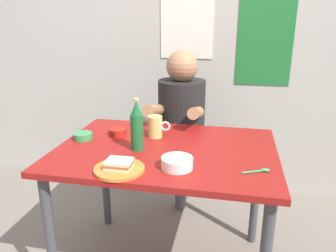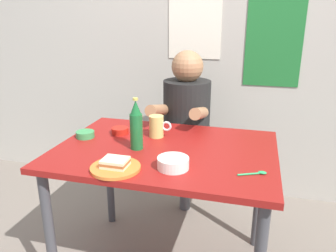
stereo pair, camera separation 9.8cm
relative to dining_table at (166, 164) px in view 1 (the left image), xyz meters
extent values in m
cube|color=#ADA89E|center=(0.00, 1.05, 0.65)|extent=(4.40, 0.08, 2.60)
cube|color=#1E6B2D|center=(0.51, 1.01, 0.54)|extent=(0.39, 0.01, 0.60)
cube|color=silver|center=(-0.06, 1.01, 0.67)|extent=(0.39, 0.01, 0.48)
cube|color=maroon|center=(0.00, 0.00, 0.08)|extent=(1.10, 0.80, 0.03)
cylinder|color=#3F3F44|center=(-0.49, -0.34, -0.29)|extent=(0.05, 0.05, 0.71)
cylinder|color=#3F3F44|center=(-0.49, 0.34, -0.29)|extent=(0.05, 0.05, 0.71)
cylinder|color=#3F3F44|center=(0.49, 0.34, -0.29)|extent=(0.05, 0.05, 0.71)
cylinder|color=#4C4C51|center=(-0.03, 0.63, -0.44)|extent=(0.08, 0.08, 0.41)
cylinder|color=brown|center=(-0.03, 0.63, -0.22)|extent=(0.34, 0.34, 0.04)
cylinder|color=black|center=(-0.03, 0.63, 0.06)|extent=(0.32, 0.32, 0.52)
sphere|color=#A0704C|center=(-0.03, 0.63, 0.42)|extent=(0.21, 0.21, 0.21)
cylinder|color=#A0704C|center=(-0.16, 0.38, 0.18)|extent=(0.07, 0.31, 0.14)
cylinder|color=#A0704C|center=(0.10, 0.38, 0.18)|extent=(0.07, 0.31, 0.14)
cylinder|color=orange|center=(-0.14, -0.30, 0.10)|extent=(0.22, 0.22, 0.01)
cube|color=beige|center=(-0.14, -0.30, 0.11)|extent=(0.11, 0.09, 0.01)
cube|color=#9E592D|center=(-0.14, -0.30, 0.13)|extent=(0.11, 0.09, 0.01)
cube|color=beige|center=(-0.14, -0.30, 0.14)|extent=(0.11, 0.09, 0.01)
cylinder|color=#D1BC66|center=(-0.09, 0.14, 0.15)|extent=(0.08, 0.08, 0.12)
torus|color=silver|center=(-0.03, 0.14, 0.16)|extent=(0.06, 0.01, 0.06)
cylinder|color=#19602D|center=(-0.14, -0.05, 0.18)|extent=(0.06, 0.06, 0.18)
cone|color=#19602D|center=(-0.14, -0.05, 0.31)|extent=(0.05, 0.05, 0.07)
cylinder|color=#BFB74C|center=(-0.14, -0.05, 0.35)|extent=(0.03, 0.03, 0.01)
cylinder|color=silver|center=(0.10, -0.22, 0.12)|extent=(0.14, 0.14, 0.05)
cylinder|color=tan|center=(0.10, -0.22, 0.13)|extent=(0.11, 0.11, 0.02)
cylinder|color=#388C4C|center=(-0.47, 0.03, 0.11)|extent=(0.10, 0.10, 0.03)
cylinder|color=#5B643A|center=(-0.47, 0.03, 0.12)|extent=(0.08, 0.08, 0.02)
cylinder|color=#B21E14|center=(-0.31, 0.14, 0.11)|extent=(0.10, 0.10, 0.03)
cylinder|color=maroon|center=(-0.31, 0.14, 0.12)|extent=(0.08, 0.08, 0.02)
cylinder|color=#26A559|center=(0.42, -0.20, 0.10)|extent=(0.10, 0.05, 0.01)
ellipsoid|color=#26A559|center=(0.47, -0.18, 0.10)|extent=(0.04, 0.02, 0.01)
camera|label=1|loc=(0.32, -1.51, 0.72)|focal=35.10mm
camera|label=2|loc=(0.42, -1.49, 0.72)|focal=35.10mm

